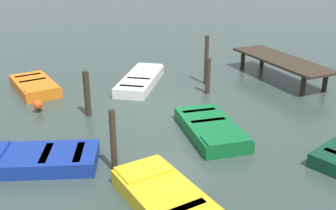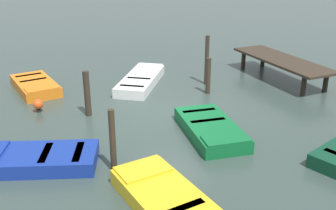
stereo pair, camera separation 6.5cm
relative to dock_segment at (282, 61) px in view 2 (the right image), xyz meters
name	(u,v)px [view 2 (the right image)]	position (x,y,z in m)	size (l,w,h in m)	color
ground_plane	(168,114)	(1.25, -6.33, -0.84)	(80.00, 80.00, 0.00)	#33423D
dock_segment	(282,61)	(0.00, 0.00, 0.00)	(5.32, 1.94, 0.95)	#33281E
rowboat_white	(141,80)	(-2.19, -5.88, -0.62)	(3.71, 3.34, 0.46)	silver
rowboat_blue	(36,159)	(2.81, -11.15, -0.62)	(2.62, 3.49, 0.46)	navy
rowboat_green	(211,129)	(3.37, -5.90, -0.62)	(3.35, 2.09, 0.46)	#0F602D
rowboat_orange	(35,86)	(-3.51, -10.07, -0.62)	(3.03, 1.64, 0.46)	orange
rowboat_yellow	(174,207)	(6.42, -8.85, -0.62)	(3.92, 1.65, 0.46)	gold
mooring_piling_center	(208,76)	(0.06, -3.90, -0.10)	(0.19, 0.19, 1.48)	#33281E
mooring_piling_mid_left	(113,141)	(4.01, -9.36, 0.04)	(0.16, 0.16, 1.74)	#33281E
mooring_piling_far_right	(207,60)	(-0.99, -3.32, 0.23)	(0.17, 0.17, 2.13)	#33281E
mooring_piling_near_right	(87,94)	(0.06, -8.87, -0.02)	(0.22, 0.22, 1.63)	#33281E
marker_buoy	(38,105)	(-1.07, -10.39, -0.55)	(0.36, 0.36, 0.48)	#262626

